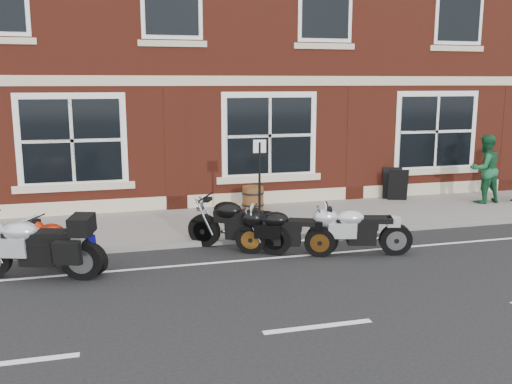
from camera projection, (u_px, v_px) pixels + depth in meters
ground at (261, 262)px, 10.82m from camera, size 80.00×80.00×0.00m
sidewalk at (227, 222)px, 13.65m from camera, size 30.00×3.00×0.12m
kerb at (243, 240)px, 12.15m from camera, size 30.00×0.16×0.12m
pub_building at (179, 4)px, 19.63m from camera, size 24.00×12.00×12.00m
moto_touring_silver at (32, 243)px, 9.85m from camera, size 2.26×0.93×1.54m
moto_sport_red at (62, 243)px, 10.34m from camera, size 1.56×1.30×0.86m
moto_sport_black at (283, 230)px, 11.21m from camera, size 1.85×0.91×0.89m
moto_sport_silver at (357, 228)px, 11.20m from camera, size 2.05×0.68×0.94m
moto_naked_black at (237, 222)px, 11.52m from camera, size 1.87×1.48×1.01m
pedestrian_right at (485, 169)px, 15.46m from camera, size 0.96×0.78×1.86m
a_board_sign at (395, 184)px, 15.93m from camera, size 0.63×0.53×0.89m
barrel_planter at (253, 199)px, 14.58m from camera, size 0.57×0.57×0.63m
parking_sign at (260, 178)px, 12.53m from camera, size 0.29×0.05×2.02m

